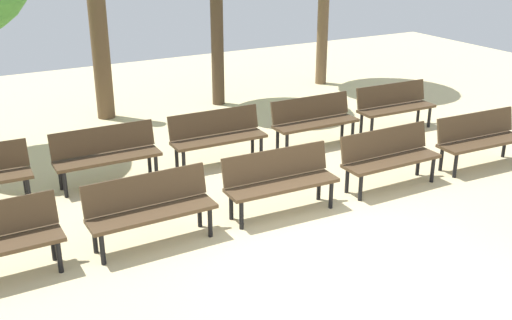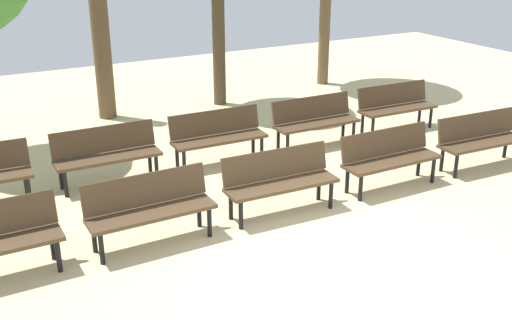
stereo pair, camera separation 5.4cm
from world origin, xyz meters
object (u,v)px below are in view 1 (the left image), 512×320
(bench_r0_c2, at_px, (280,178))
(tree_1, at_px, (101,54))
(bench_r0_c4, at_px, (480,137))
(bench_r1_c3, at_px, (314,118))
(bench_r1_c4, at_px, (394,104))
(bench_r0_c1, at_px, (150,206))
(bench_r1_c1, at_px, (106,152))
(bench_r0_c3, at_px, (389,155))
(bench_r1_c2, at_px, (217,134))

(bench_r0_c2, distance_m, tree_1, 5.65)
(bench_r0_c4, height_order, tree_1, tree_1)
(bench_r1_c3, xyz_separation_m, bench_r1_c4, (1.88, 0.02, 0.00))
(bench_r0_c1, height_order, tree_1, tree_1)
(bench_r1_c1, height_order, bench_r1_c4, same)
(bench_r0_c4, height_order, bench_r1_c4, same)
(bench_r0_c3, distance_m, tree_1, 6.25)
(bench_r0_c4, bearing_deg, bench_r0_c2, -178.84)
(bench_r0_c2, bearing_deg, tree_1, 100.79)
(bench_r0_c3, bearing_deg, bench_r1_c2, 130.78)
(bench_r1_c4, distance_m, tree_1, 5.88)
(bench_r0_c2, bearing_deg, bench_r1_c1, 131.99)
(bench_r0_c2, distance_m, bench_r1_c3, 2.82)
(bench_r0_c3, xyz_separation_m, bench_r0_c4, (1.86, -0.07, 0.00))
(bench_r0_c3, bearing_deg, bench_r1_c3, 88.99)
(bench_r1_c2, height_order, bench_r1_c4, same)
(bench_r1_c4, bearing_deg, bench_r1_c3, -177.77)
(bench_r0_c2, xyz_separation_m, bench_r1_c1, (-1.80, 2.15, 0.00))
(bench_r0_c1, bearing_deg, bench_r1_c2, 46.72)
(bench_r1_c4, bearing_deg, bench_r0_c1, -158.62)
(bench_r0_c3, height_order, bench_r1_c1, same)
(bench_r1_c3, height_order, bench_r1_c4, same)
(bench_r0_c2, relative_size, bench_r1_c4, 1.00)
(bench_r0_c2, xyz_separation_m, bench_r1_c4, (3.83, 2.06, 0.00))
(bench_r0_c3, bearing_deg, bench_r1_c1, 149.57)
(bench_r1_c1, bearing_deg, bench_r0_c1, -91.06)
(bench_r0_c1, bearing_deg, bench_r0_c4, -1.87)
(bench_r0_c3, relative_size, tree_1, 0.61)
(bench_r0_c1, height_order, bench_r1_c3, same)
(bench_r0_c3, relative_size, bench_r1_c2, 0.99)
(bench_r1_c4, height_order, tree_1, tree_1)
(bench_r0_c3, height_order, bench_r1_c3, same)
(bench_r0_c3, height_order, bench_r1_c2, same)
(bench_r0_c1, relative_size, bench_r1_c1, 1.00)
(bench_r1_c1, distance_m, bench_r1_c3, 3.75)
(bench_r1_c1, bearing_deg, bench_r0_c3, -29.81)
(bench_r0_c4, height_order, bench_r1_c3, same)
(bench_r1_c2, bearing_deg, bench_r1_c4, 0.59)
(bench_r0_c4, distance_m, bench_r1_c4, 2.16)
(bench_r0_c1, height_order, bench_r1_c1, same)
(bench_r1_c3, bearing_deg, bench_r1_c2, 178.49)
(bench_r0_c3, bearing_deg, bench_r0_c4, -2.27)
(bench_r1_c2, bearing_deg, bench_r0_c2, -90.39)
(bench_r0_c1, distance_m, bench_r1_c1, 2.12)
(bench_r0_c1, height_order, bench_r0_c3, same)
(bench_r1_c3, bearing_deg, bench_r1_c4, 1.06)
(bench_r0_c2, xyz_separation_m, bench_r1_c2, (0.06, 2.11, 0.00))
(bench_r0_c3, bearing_deg, bench_r0_c1, 179.15)
(bench_r1_c1, xyz_separation_m, bench_r1_c2, (1.86, -0.04, 0.00))
(bench_r1_c1, xyz_separation_m, bench_r1_c4, (5.63, -0.08, 0.00))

